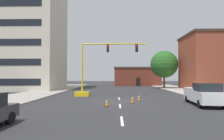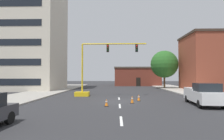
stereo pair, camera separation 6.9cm
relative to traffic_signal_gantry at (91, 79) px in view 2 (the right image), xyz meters
The scene contains 15 objects.
ground_plane 6.49m from the traffic_signal_gantry, 54.39° to the right, with size 160.00×160.00×0.00m, color #2D2D30.
sidewalk_left 8.97m from the traffic_signal_gantry, 159.46° to the left, with size 6.00×56.00×0.14m, color #9E998E.
sidewalk_right 15.69m from the traffic_signal_gantry, 11.33° to the left, with size 6.00×56.00×0.14m, color #B2ADA3.
lane_stripe_seg_1 14.09m from the traffic_signal_gantry, 75.24° to the right, with size 0.16×2.40×0.01m, color silver.
lane_stripe_seg_2 8.99m from the traffic_signal_gantry, 65.97° to the right, with size 0.16×2.40×0.01m, color silver.
lane_stripe_seg_3 4.86m from the traffic_signal_gantry, 34.63° to the right, with size 0.16×2.40×0.01m, color silver.
building_tall_left 21.29m from the traffic_signal_gantry, 143.20° to the left, with size 16.01×11.37×22.97m.
building_brick_center 30.31m from the traffic_signal_gantry, 73.16° to the left, with size 12.34×9.41×4.99m.
building_row_right 25.31m from the traffic_signal_gantry, 26.95° to the left, with size 12.64×9.20×10.36m.
traffic_signal_gantry is the anchor object (origin of this frame).
tree_right_far 20.05m from the traffic_signal_gantry, 48.88° to the left, with size 5.58×5.58×7.81m.
pickup_truck_white 13.27m from the traffic_signal_gantry, 33.78° to the right, with size 2.48×5.56×1.99m.
traffic_cone_roadside_a 8.73m from the traffic_signal_gantry, 73.61° to the right, with size 0.36×0.36×0.61m.
traffic_cone_roadside_b 8.08m from the traffic_signal_gantry, 52.77° to the right, with size 0.36×0.36×0.72m.
traffic_cone_roadside_c 7.46m from the traffic_signal_gantry, 39.37° to the right, with size 0.36×0.36×0.67m.
Camera 2 is at (-0.25, -19.69, 2.59)m, focal length 30.76 mm.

